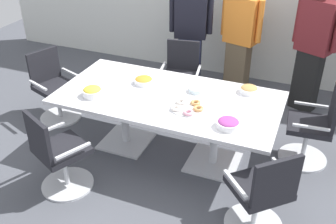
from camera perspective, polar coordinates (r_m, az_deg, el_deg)
name	(u,v)px	position (r m, az deg, el deg)	size (l,w,h in m)	color
ground_plane	(168,152)	(4.66, 0.00, -5.87)	(10.00, 10.00, 0.01)	#4C4F56
conference_table	(168,106)	(4.31, 0.00, 0.86)	(2.40, 1.20, 0.75)	silver
office_chair_0	(181,79)	(5.39, 1.85, 4.75)	(0.63, 0.63, 0.91)	silver
office_chair_1	(54,90)	(5.33, -16.16, 3.15)	(0.69, 0.69, 0.91)	silver
office_chair_2	(58,156)	(4.07, -15.68, -6.19)	(0.72, 0.72, 0.91)	silver
office_chair_3	(261,196)	(3.58, 13.38, -11.79)	(0.76, 0.76, 0.91)	silver
office_chair_4	(313,130)	(4.59, 20.33, -2.43)	(0.58, 0.58, 0.91)	silver
person_standing_0	(191,32)	(5.67, 3.29, 11.58)	(0.61, 0.31, 1.74)	#232842
person_standing_1	(240,38)	(5.64, 10.40, 10.57)	(0.61, 0.32, 1.68)	brown
person_standing_2	(313,45)	(5.46, 20.34, 9.05)	(0.59, 0.38, 1.77)	black
snack_bowl_cookies	(249,89)	(4.39, 11.66, 3.24)	(0.20, 0.20, 0.09)	white
snack_bowl_candy_mix	(228,123)	(3.74, 8.74, -1.63)	(0.23, 0.23, 0.09)	white
snack_bowl_chips_yellow	(92,92)	(4.30, -10.91, 2.94)	(0.22, 0.22, 0.11)	white
snack_bowl_chips_orange	(144,80)	(4.51, -3.55, 4.60)	(0.22, 0.22, 0.08)	white
donut_platter	(188,107)	(4.01, 2.85, 0.69)	(0.34, 0.33, 0.04)	white
plate_stack	(197,90)	(4.34, 4.25, 3.24)	(0.18, 0.18, 0.05)	white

